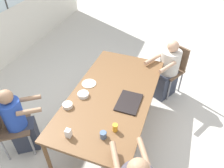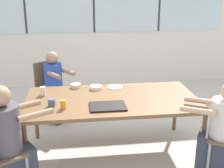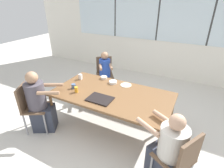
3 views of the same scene
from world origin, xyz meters
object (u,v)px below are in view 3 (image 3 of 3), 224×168
chair_for_man_blue_shirt (180,158)px  juice_glass (76,90)px  coffee_mug (74,86)px  chair_for_man_teal_shirt (104,71)px  bowl_cereal (104,78)px  chair_for_woman_green_shirt (30,104)px  person_woman_green_shirt (40,105)px  person_man_blue_shirt (168,152)px  person_man_teal_shirt (105,76)px  bowl_white_shallow (113,82)px  milk_carton_small (80,77)px

chair_for_man_blue_shirt → juice_glass: size_ratio=8.83×
chair_for_man_blue_shirt → coffee_mug: chair_for_man_blue_shirt is taller
chair_for_man_teal_shirt → bowl_cereal: (0.40, -0.72, 0.21)m
chair_for_man_teal_shirt → bowl_cereal: size_ratio=6.87×
chair_for_woman_green_shirt → person_woman_green_shirt: 0.17m
chair_for_woman_green_shirt → chair_for_man_teal_shirt: size_ratio=1.00×
person_man_blue_shirt → person_man_teal_shirt: 2.46m
person_man_teal_shirt → juice_glass: (0.16, -1.28, 0.28)m
bowl_white_shallow → chair_for_man_teal_shirt: bearing=128.8°
coffee_mug → chair_for_man_blue_shirt: bearing=-15.4°
juice_glass → chair_for_man_blue_shirt: bearing=-13.7°
person_woman_green_shirt → bowl_cereal: size_ratio=8.84×
person_man_teal_shirt → juice_glass: 1.32m
chair_for_man_blue_shirt → coffee_mug: (-1.95, 0.54, 0.23)m
person_man_blue_shirt → juice_glass: 1.73m
coffee_mug → juice_glass: juice_glass is taller
person_woman_green_shirt → juice_glass: (0.53, 0.38, 0.26)m
person_woman_green_shirt → bowl_white_shallow: 1.37m
person_man_blue_shirt → bowl_cereal: (-1.52, 1.06, 0.27)m
chair_for_woman_green_shirt → chair_for_man_blue_shirt: same height
juice_glass → bowl_white_shallow: (0.41, 0.60, -0.03)m
coffee_mug → bowl_cereal: coffee_mug is taller
juice_glass → bowl_cereal: bearing=77.9°
person_man_teal_shirt → chair_for_woman_green_shirt: bearing=38.6°
coffee_mug → milk_carton_small: bearing=108.3°
chair_for_woman_green_shirt → coffee_mug: 0.81m
milk_carton_small → coffee_mug: bearing=-71.7°
chair_for_man_teal_shirt → person_woman_green_shirt: size_ratio=0.78×
coffee_mug → bowl_white_shallow: bearing=43.4°
person_man_blue_shirt → person_man_teal_shirt: bearing=76.9°
person_woman_green_shirt → bowl_cereal: person_woman_green_shirt is taller
coffee_mug → chair_for_woman_green_shirt: bearing=-134.2°
person_man_teal_shirt → person_man_blue_shirt: bearing=103.0°
chair_for_man_teal_shirt → person_man_teal_shirt: 0.17m
chair_for_woman_green_shirt → coffee_mug: chair_for_woman_green_shirt is taller
person_woman_green_shirt → person_man_blue_shirt: person_woman_green_shirt is taller
chair_for_woman_green_shirt → milk_carton_small: chair_for_woman_green_shirt is taller
coffee_mug → bowl_cereal: 0.67m
chair_for_man_teal_shirt → bowl_white_shallow: 1.07m
chair_for_man_blue_shirt → milk_carton_small: size_ratio=8.28×
chair_for_man_teal_shirt → person_man_blue_shirt: 2.62m
person_man_blue_shirt → person_man_teal_shirt: (-1.83, 1.64, 0.02)m
person_woman_green_shirt → person_man_teal_shirt: person_woman_green_shirt is taller
person_woman_green_shirt → person_man_blue_shirt: size_ratio=1.07×
chair_for_woman_green_shirt → juice_glass: 0.85m
chair_for_man_blue_shirt → juice_glass: bearing=105.1°
milk_carton_small → bowl_cereal: 0.47m
chair_for_man_teal_shirt → person_man_blue_shirt: (1.92, -1.78, -0.06)m
person_woman_green_shirt → person_man_blue_shirt: (2.20, 0.02, -0.04)m
juice_glass → bowl_cereal: juice_glass is taller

